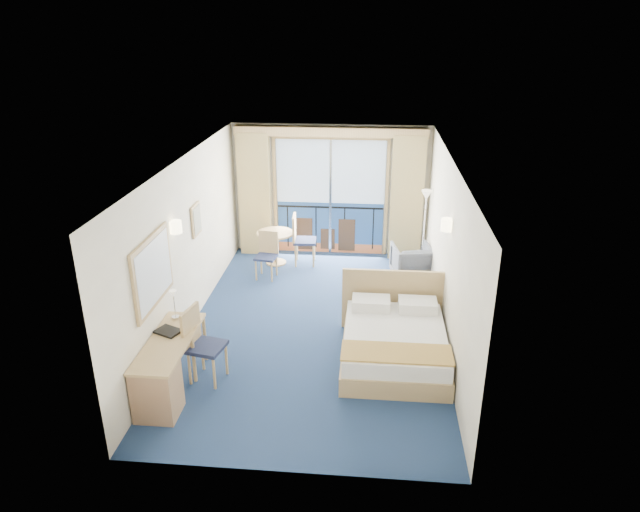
% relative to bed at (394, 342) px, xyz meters
% --- Properties ---
extents(floor, '(6.50, 6.50, 0.00)m').
position_rel_bed_xyz_m(floor, '(-1.24, 0.86, -0.29)').
color(floor, navy).
rests_on(floor, ground).
extents(room_walls, '(4.04, 6.54, 2.72)m').
position_rel_bed_xyz_m(room_walls, '(-1.24, 0.86, 1.49)').
color(room_walls, beige).
rests_on(room_walls, ground).
extents(balcony_door, '(2.36, 0.03, 2.52)m').
position_rel_bed_xyz_m(balcony_door, '(-1.25, 4.08, 0.86)').
color(balcony_door, navy).
rests_on(balcony_door, room_walls).
extents(curtain_left, '(0.65, 0.22, 2.55)m').
position_rel_bed_xyz_m(curtain_left, '(-2.79, 3.93, 0.99)').
color(curtain_left, tan).
rests_on(curtain_left, room_walls).
extents(curtain_right, '(0.65, 0.22, 2.55)m').
position_rel_bed_xyz_m(curtain_right, '(0.31, 3.93, 0.99)').
color(curtain_right, tan).
rests_on(curtain_right, room_walls).
extents(pelmet, '(3.80, 0.25, 0.18)m').
position_rel_bed_xyz_m(pelmet, '(-1.24, 3.96, 2.29)').
color(pelmet, tan).
rests_on(pelmet, room_walls).
extents(mirror, '(0.05, 1.25, 0.95)m').
position_rel_bed_xyz_m(mirror, '(-3.21, -0.64, 1.26)').
color(mirror, tan).
rests_on(mirror, room_walls).
extents(wall_print, '(0.04, 0.42, 0.52)m').
position_rel_bed_xyz_m(wall_print, '(-3.21, 1.31, 1.31)').
color(wall_print, tan).
rests_on(wall_print, room_walls).
extents(sconce_left, '(0.18, 0.18, 0.18)m').
position_rel_bed_xyz_m(sconce_left, '(-3.18, 0.26, 1.56)').
color(sconce_left, '#FBEAAF').
rests_on(sconce_left, room_walls).
extents(sconce_right, '(0.18, 0.18, 0.18)m').
position_rel_bed_xyz_m(sconce_right, '(0.70, 0.71, 1.56)').
color(sconce_right, '#FBEAAF').
rests_on(sconce_right, room_walls).
extents(bed, '(1.62, 1.93, 1.02)m').
position_rel_bed_xyz_m(bed, '(0.00, 0.00, 0.00)').
color(bed, tan).
rests_on(bed, ground).
extents(nightstand, '(0.41, 0.39, 0.54)m').
position_rel_bed_xyz_m(nightstand, '(0.54, 1.17, -0.02)').
color(nightstand, '#A77F58').
rests_on(nightstand, ground).
extents(phone, '(0.18, 0.15, 0.07)m').
position_rel_bed_xyz_m(phone, '(0.52, 1.17, 0.29)').
color(phone, silver).
rests_on(phone, nightstand).
extents(armchair, '(0.84, 0.85, 0.66)m').
position_rel_bed_xyz_m(armchair, '(0.41, 2.91, 0.05)').
color(armchair, '#434A51').
rests_on(armchair, ground).
extents(floor_lamp, '(0.22, 0.22, 1.62)m').
position_rel_bed_xyz_m(floor_lamp, '(0.64, 3.35, 0.94)').
color(floor_lamp, silver).
rests_on(floor_lamp, ground).
extents(desk, '(0.54, 1.58, 0.74)m').
position_rel_bed_xyz_m(desk, '(-2.96, -1.43, 0.12)').
color(desk, tan).
rests_on(desk, ground).
extents(desk_chair, '(0.55, 0.54, 1.06)m').
position_rel_bed_xyz_m(desk_chair, '(-2.64, -0.72, 0.31)').
color(desk_chair, '#1F284A').
rests_on(desk_chair, ground).
extents(folder, '(0.39, 0.35, 0.03)m').
position_rel_bed_xyz_m(folder, '(-3.04, -0.80, 0.47)').
color(folder, black).
rests_on(folder, desk).
extents(desk_lamp, '(0.11, 0.11, 0.41)m').
position_rel_bed_xyz_m(desk_lamp, '(-3.06, -0.42, 0.76)').
color(desk_lamp, silver).
rests_on(desk_lamp, desk).
extents(round_table, '(0.74, 0.74, 0.67)m').
position_rel_bed_xyz_m(round_table, '(-2.29, 3.37, 0.22)').
color(round_table, tan).
rests_on(round_table, ground).
extents(table_chair_a, '(0.48, 0.47, 1.03)m').
position_rel_bed_xyz_m(table_chair_a, '(-1.79, 3.40, 0.30)').
color(table_chair_a, '#1F284A').
rests_on(table_chair_a, ground).
extents(table_chair_b, '(0.43, 0.44, 0.89)m').
position_rel_bed_xyz_m(table_chair_b, '(-2.34, 2.72, 0.22)').
color(table_chair_b, '#1F284A').
rests_on(table_chair_b, ground).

